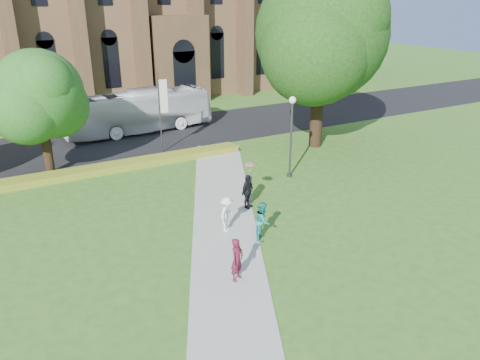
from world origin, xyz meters
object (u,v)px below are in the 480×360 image
large_tree (322,34)px  pedestrian_0 (237,260)px  streetlamp (291,127)px  tour_coach (138,112)px

large_tree → pedestrian_0: 20.72m
streetlamp → tour_coach: streetlamp is taller
pedestrian_0 → large_tree: bearing=13.5°
streetlamp → tour_coach: size_ratio=0.41×
large_tree → pedestrian_0: (-14.14, -13.23, -7.38)m
tour_coach → pedestrian_0: size_ratio=6.72×
streetlamp → pedestrian_0: 12.50m
tour_coach → pedestrian_0: 23.97m
large_tree → tour_coach: bearing=135.8°
streetlamp → large_tree: bearing=39.3°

